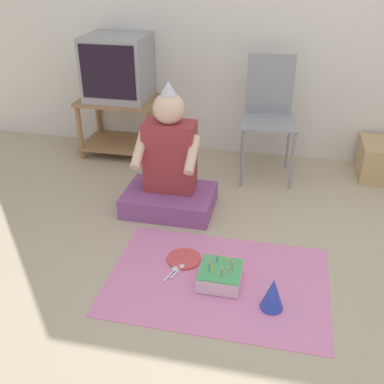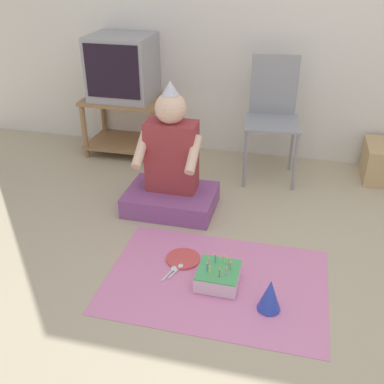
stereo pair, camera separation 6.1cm
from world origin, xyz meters
name	(u,v)px [view 1 (the left image)]	position (x,y,z in m)	size (l,w,h in m)	color
ground_plane	(287,319)	(0.00, 0.00, 0.00)	(16.00, 16.00, 0.00)	tan
wall_back	(314,0)	(0.00, 2.04, 1.27)	(6.40, 0.06, 2.55)	silver
tv_stand	(122,121)	(-1.50, 1.78, 0.30)	(0.68, 0.46, 0.49)	#997047
tv	(118,68)	(-1.50, 1.78, 0.75)	(0.51, 0.45, 0.52)	#99999E
folding_chair	(269,109)	(-0.25, 1.64, 0.53)	(0.45, 0.44, 0.93)	gray
person_seated	(170,171)	(-0.85, 0.93, 0.28)	(0.61, 0.44, 0.90)	#8C4C8C
party_cloth	(218,280)	(-0.39, 0.22, 0.00)	(1.21, 0.84, 0.01)	pink
birthday_cake	(220,275)	(-0.37, 0.20, 0.05)	(0.23, 0.23, 0.15)	silver
party_hat_blue	(273,293)	(-0.08, 0.07, 0.10)	(0.12, 0.12, 0.18)	blue
paper_plate	(184,259)	(-0.61, 0.36, 0.01)	(0.20, 0.20, 0.01)	#D84C4C
plastic_spoon_near	(180,268)	(-0.61, 0.27, 0.01)	(0.06, 0.14, 0.01)	white
plastic_spoon_far	(174,270)	(-0.65, 0.24, 0.01)	(0.06, 0.14, 0.01)	white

